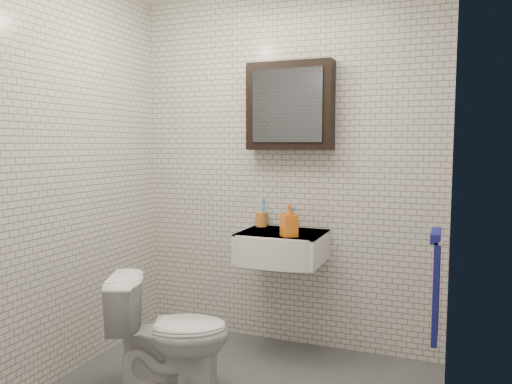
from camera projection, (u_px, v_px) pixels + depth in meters
room_shell at (227, 139)px, 2.60m from camera, size 2.22×2.02×2.51m
washbasin at (280, 247)px, 3.33m from camera, size 0.55×0.50×0.20m
faucet at (289, 219)px, 3.50m from camera, size 0.06×0.20×0.15m
mirror_cabinet at (290, 106)px, 3.42m from camera, size 0.60×0.15×0.60m
towel_rail at (436, 281)px, 2.62m from camera, size 0.09×0.30×0.58m
toothbrush_cup at (261, 219)px, 3.59m from camera, size 0.11×0.11×0.23m
soap_bottle at (289, 220)px, 3.19m from camera, size 0.13×0.13×0.21m
toilet at (170, 333)px, 2.90m from camera, size 0.77×0.62×0.69m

